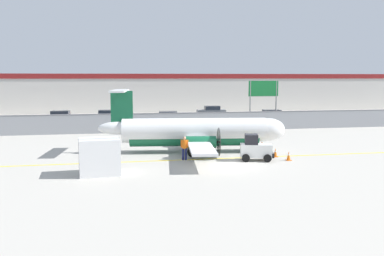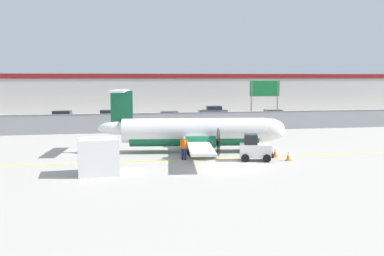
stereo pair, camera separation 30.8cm
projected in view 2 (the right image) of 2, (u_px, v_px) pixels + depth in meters
name	position (u px, v px, depth m)	size (l,w,h in m)	color
ground_plane	(220.00, 159.00, 31.12)	(140.00, 140.00, 0.01)	#ADA89E
perimeter_fence	(184.00, 121.00, 46.62)	(98.00, 0.10, 2.10)	gray
parking_lot_strip	(170.00, 121.00, 57.98)	(98.00, 17.00, 0.12)	#38383A
background_building	(157.00, 92.00, 75.66)	(91.00, 8.10, 6.50)	beige
commuter_airplane	(198.00, 132.00, 33.73)	(14.84, 16.07, 4.92)	white
baggage_tug	(255.00, 149.00, 30.29)	(2.53, 1.86, 1.88)	silver
ground_crew_worker	(184.00, 147.00, 30.51)	(0.55, 0.42, 1.70)	#191E4C
cargo_container	(98.00, 156.00, 26.04)	(2.53, 2.16, 2.20)	silver
traffic_cone_near_left	(275.00, 153.00, 31.72)	(0.36, 0.36, 0.64)	orange
traffic_cone_near_right	(112.00, 156.00, 30.60)	(0.36, 0.36, 0.64)	orange
traffic_cone_far_left	(288.00, 156.00, 30.36)	(0.36, 0.36, 0.64)	orange
traffic_cone_far_right	(262.00, 143.00, 36.35)	(0.36, 0.36, 0.64)	orange
parked_car_0	(61.00, 117.00, 54.25)	(4.36, 2.35, 1.58)	red
parked_car_1	(110.00, 116.00, 55.44)	(4.38, 2.42, 1.58)	slate
parked_car_2	(170.00, 118.00, 53.14)	(4.34, 2.30, 1.58)	slate
parked_car_3	(213.00, 111.00, 63.15)	(4.32, 2.25, 1.58)	slate
parked_car_4	(272.00, 116.00, 55.64)	(4.36, 2.35, 1.58)	gray
highway_sign	(265.00, 92.00, 49.73)	(3.60, 0.14, 5.50)	slate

